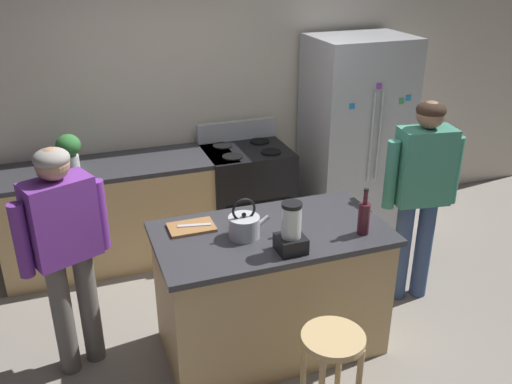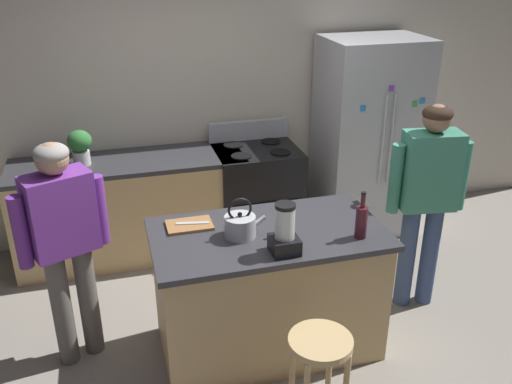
# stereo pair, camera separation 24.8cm
# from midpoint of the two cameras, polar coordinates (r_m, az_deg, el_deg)

# --- Properties ---
(ground_plane) EXTENTS (14.00, 14.00, 0.00)m
(ground_plane) POSITION_cam_midpoint_polar(r_m,az_deg,el_deg) (4.12, -0.33, -15.28)
(ground_plane) COLOR gray
(back_wall) EXTENTS (8.00, 0.10, 2.70)m
(back_wall) POSITION_cam_midpoint_polar(r_m,az_deg,el_deg) (5.22, -7.60, 9.95)
(back_wall) COLOR beige
(back_wall) RESTS_ON ground_plane
(kitchen_island) EXTENTS (1.52, 0.82, 0.91)m
(kitchen_island) POSITION_cam_midpoint_polar(r_m,az_deg,el_deg) (3.85, -0.35, -10.01)
(kitchen_island) COLOR tan
(kitchen_island) RESTS_ON ground_plane
(back_counter_run) EXTENTS (2.00, 0.64, 0.91)m
(back_counter_run) POSITION_cam_midpoint_polar(r_m,az_deg,el_deg) (5.05, -14.92, -2.03)
(back_counter_run) COLOR tan
(back_counter_run) RESTS_ON ground_plane
(refrigerator) EXTENTS (0.90, 0.73, 1.86)m
(refrigerator) POSITION_cam_midpoint_polar(r_m,az_deg,el_deg) (5.41, 8.80, 5.78)
(refrigerator) COLOR #B7BABF
(refrigerator) RESTS_ON ground_plane
(stove_range) EXTENTS (0.76, 0.65, 1.09)m
(stove_range) POSITION_cam_midpoint_polar(r_m,az_deg,el_deg) (5.20, -2.33, -0.21)
(stove_range) COLOR black
(stove_range) RESTS_ON ground_plane
(person_by_island_left) EXTENTS (0.58, 0.36, 1.56)m
(person_by_island_left) POSITION_cam_midpoint_polar(r_m,az_deg,el_deg) (3.66, -20.90, -4.86)
(person_by_island_left) COLOR #66605B
(person_by_island_left) RESTS_ON ground_plane
(person_by_sink_right) EXTENTS (0.60, 0.28, 1.62)m
(person_by_sink_right) POSITION_cam_midpoint_polar(r_m,az_deg,el_deg) (4.26, 15.02, 0.68)
(person_by_sink_right) COLOR #384C7A
(person_by_sink_right) RESTS_ON ground_plane
(bar_stool) EXTENTS (0.36, 0.36, 0.65)m
(bar_stool) POSITION_cam_midpoint_polar(r_m,az_deg,el_deg) (3.26, 5.56, -16.47)
(bar_stool) COLOR tan
(bar_stool) RESTS_ON ground_plane
(potted_plant) EXTENTS (0.20, 0.20, 0.30)m
(potted_plant) POSITION_cam_midpoint_polar(r_m,az_deg,el_deg) (4.80, -20.09, 4.10)
(potted_plant) COLOR silver
(potted_plant) RESTS_ON back_counter_run
(blender_appliance) EXTENTS (0.17, 0.17, 0.32)m
(blender_appliance) POSITION_cam_midpoint_polar(r_m,az_deg,el_deg) (3.32, 1.49, -4.09)
(blender_appliance) COLOR black
(blender_appliance) RESTS_ON kitchen_island
(bottle_cooking_sauce) EXTENTS (0.06, 0.06, 0.22)m
(bottle_cooking_sauce) POSITION_cam_midpoint_polar(r_m,az_deg,el_deg) (3.55, 1.68, -3.20)
(bottle_cooking_sauce) COLOR #B24C26
(bottle_cooking_sauce) RESTS_ON kitchen_island
(bottle_wine) EXTENTS (0.08, 0.08, 0.32)m
(bottle_wine) POSITION_cam_midpoint_polar(r_m,az_deg,el_deg) (3.57, 9.07, -2.61)
(bottle_wine) COLOR #471923
(bottle_wine) RESTS_ON kitchen_island
(tea_kettle) EXTENTS (0.28, 0.20, 0.27)m
(tea_kettle) POSITION_cam_midpoint_polar(r_m,az_deg,el_deg) (3.51, -3.24, -3.50)
(tea_kettle) COLOR #B7BABF
(tea_kettle) RESTS_ON kitchen_island
(cutting_board) EXTENTS (0.30, 0.20, 0.02)m
(cutting_board) POSITION_cam_midpoint_polar(r_m,az_deg,el_deg) (3.67, -8.58, -3.64)
(cutting_board) COLOR #9E6B3D
(cutting_board) RESTS_ON kitchen_island
(chef_knife) EXTENTS (0.22, 0.07, 0.01)m
(chef_knife) POSITION_cam_midpoint_polar(r_m,az_deg,el_deg) (3.67, -8.29, -3.42)
(chef_knife) COLOR #B7BABF
(chef_knife) RESTS_ON cutting_board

